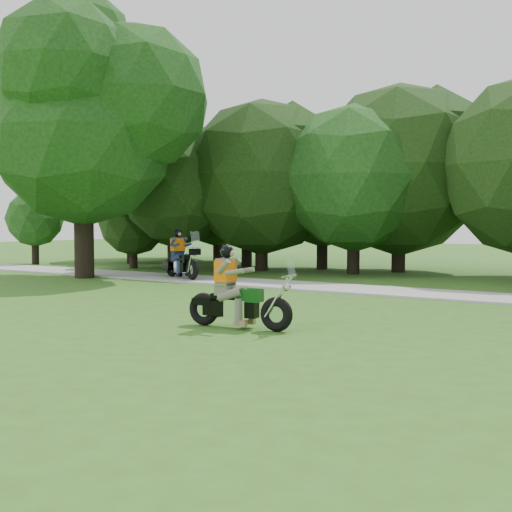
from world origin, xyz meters
The scene contains 6 objects.
ground centered at (0.00, 0.00, 0.00)m, with size 100.00×100.00×0.00m, color #345C1A.
walkway centered at (0.00, 8.00, 0.03)m, with size 60.00×2.20×0.06m, color #9D9D98.
tree_line centered at (-0.01, 14.37, 3.69)m, with size 40.27×11.81×7.38m.
big_tree_west centered at (-10.54, 6.85, 5.76)m, with size 8.64×6.56×9.96m.
chopper_motorcycle centered at (0.17, 0.70, 0.57)m, with size 2.15×0.65×1.54m.
touring_motorcycle centered at (-7.21, 7.79, 0.66)m, with size 2.08×1.23×1.66m.
Camera 1 is at (7.04, -8.82, 1.95)m, focal length 45.00 mm.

